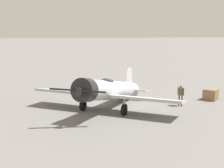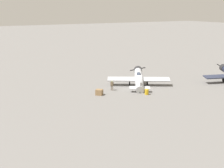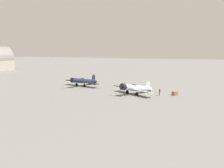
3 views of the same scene
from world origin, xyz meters
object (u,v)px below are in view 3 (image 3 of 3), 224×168
(ground_crew_mechanic, at_px, (160,91))
(equipment_crate, at_px, (175,93))
(airplane_mid_apron, at_px, (83,81))
(fuel_drum, at_px, (149,89))
(airplane_foreground, at_px, (135,88))

(ground_crew_mechanic, relative_size, equipment_crate, 1.15)
(ground_crew_mechanic, distance_m, equipment_crate, 3.61)
(airplane_mid_apron, distance_m, fuel_drum, 19.04)
(airplane_foreground, relative_size, equipment_crate, 7.11)
(ground_crew_mechanic, xyz_separation_m, fuel_drum, (5.13, 3.43, -0.56))
(airplane_mid_apron, bearing_deg, equipment_crate, 95.91)
(airplane_foreground, xyz_separation_m, ground_crew_mechanic, (0.12, -5.55, -0.39))
(fuel_drum, bearing_deg, ground_crew_mechanic, -146.27)
(airplane_foreground, bearing_deg, fuel_drum, -169.47)
(equipment_crate, bearing_deg, airplane_foreground, 100.47)
(airplane_mid_apron, distance_m, ground_crew_mechanic, 23.36)
(airplane_foreground, distance_m, airplane_mid_apron, 18.15)
(airplane_foreground, bearing_deg, ground_crew_mechanic, 123.81)
(airplane_foreground, height_order, equipment_crate, airplane_foreground)
(airplane_mid_apron, height_order, equipment_crate, airplane_mid_apron)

